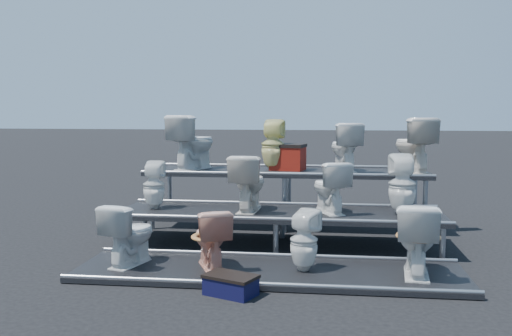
# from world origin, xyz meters

# --- Properties ---
(ground) EXTENTS (80.00, 80.00, 0.00)m
(ground) POSITION_xyz_m (0.00, 0.00, 0.00)
(ground) COLOR black
(ground) RESTS_ON ground
(tier_front) EXTENTS (4.20, 1.20, 0.06)m
(tier_front) POSITION_xyz_m (0.00, -1.30, 0.03)
(tier_front) COLOR black
(tier_front) RESTS_ON ground
(tier_mid) EXTENTS (4.20, 1.20, 0.46)m
(tier_mid) POSITION_xyz_m (0.00, 0.00, 0.23)
(tier_mid) COLOR black
(tier_mid) RESTS_ON ground
(tier_back) EXTENTS (4.20, 1.20, 0.86)m
(tier_back) POSITION_xyz_m (0.00, 1.30, 0.43)
(tier_back) COLOR black
(tier_back) RESTS_ON ground
(toilet_0) EXTENTS (0.56, 0.76, 0.70)m
(toilet_0) POSITION_xyz_m (-1.56, -1.30, 0.41)
(toilet_0) COLOR silver
(toilet_0) RESTS_ON tier_front
(toilet_1) EXTENTS (0.59, 0.74, 0.66)m
(toilet_1) POSITION_xyz_m (-0.64, -1.30, 0.39)
(toilet_1) COLOR tan
(toilet_1) RESTS_ON tier_front
(toilet_2) EXTENTS (0.40, 0.40, 0.66)m
(toilet_2) POSITION_xyz_m (0.38, -1.30, 0.39)
(toilet_2) COLOR silver
(toilet_2) RESTS_ON tier_front
(toilet_3) EXTENTS (0.51, 0.80, 0.77)m
(toilet_3) POSITION_xyz_m (1.55, -1.30, 0.45)
(toilet_3) COLOR silver
(toilet_3) RESTS_ON tier_front
(toilet_4) EXTENTS (0.31, 0.32, 0.64)m
(toilet_4) POSITION_xyz_m (-1.68, 0.00, 0.78)
(toilet_4) COLOR silver
(toilet_4) RESTS_ON tier_mid
(toilet_5) EXTENTS (0.46, 0.75, 0.74)m
(toilet_5) POSITION_xyz_m (-0.41, 0.00, 0.83)
(toilet_5) COLOR silver
(toilet_5) RESTS_ON tier_mid
(toilet_6) EXTENTS (0.60, 0.75, 0.67)m
(toilet_6) POSITION_xyz_m (0.65, 0.00, 0.79)
(toilet_6) COLOR silver
(toilet_6) RESTS_ON tier_mid
(toilet_7) EXTENTS (0.36, 0.37, 0.77)m
(toilet_7) POSITION_xyz_m (1.56, 0.00, 0.84)
(toilet_7) COLOR silver
(toilet_7) RESTS_ON tier_mid
(toilet_8) EXTENTS (0.75, 0.94, 0.84)m
(toilet_8) POSITION_xyz_m (-1.46, 1.30, 1.28)
(toilet_8) COLOR silver
(toilet_8) RESTS_ON tier_back
(toilet_9) EXTENTS (0.38, 0.39, 0.78)m
(toilet_9) POSITION_xyz_m (-0.21, 1.30, 1.25)
(toilet_9) COLOR #E9E290
(toilet_9) RESTS_ON tier_back
(toilet_10) EXTENTS (0.56, 0.79, 0.73)m
(toilet_10) POSITION_xyz_m (0.87, 1.30, 1.22)
(toilet_10) COLOR silver
(toilet_10) RESTS_ON tier_back
(toilet_11) EXTENTS (0.67, 0.89, 0.81)m
(toilet_11) POSITION_xyz_m (1.86, 1.30, 1.26)
(toilet_11) COLOR silver
(toilet_11) RESTS_ON tier_back
(red_crate) EXTENTS (0.55, 0.48, 0.35)m
(red_crate) POSITION_xyz_m (0.01, 1.36, 1.03)
(red_crate) COLOR maroon
(red_crate) RESTS_ON tier_back
(step_stool) EXTENTS (0.55, 0.45, 0.17)m
(step_stool) POSITION_xyz_m (-0.29, -2.02, 0.09)
(step_stool) COLOR black
(step_stool) RESTS_ON ground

